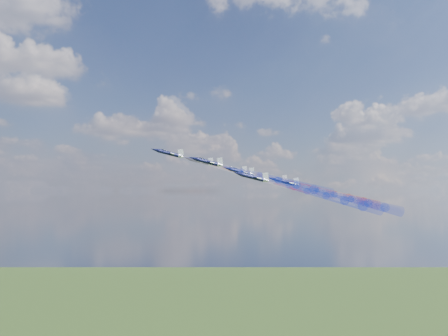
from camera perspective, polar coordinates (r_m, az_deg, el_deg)
jet_lead at (r=161.09m, az=-6.30°, el=1.67°), size 13.77×12.36×6.30m
trail_lead at (r=163.87m, az=1.46°, el=-0.31°), size 34.80×16.39×12.42m
jet_inner_left at (r=151.58m, az=-1.90°, el=0.70°), size 13.77×12.36×6.30m
trail_inner_left at (r=156.20m, az=6.18°, el=-1.37°), size 34.80×16.39×12.42m
jet_inner_right at (r=172.30m, az=-2.77°, el=0.75°), size 13.77×12.36×6.30m
trail_inner_right at (r=176.39m, az=4.40°, el=-1.08°), size 34.80×16.39×12.42m
jet_outer_left at (r=143.86m, az=3.26°, el=-1.05°), size 13.77×12.36×6.30m
trail_outer_left at (r=150.61m, az=11.52°, el=-3.13°), size 34.80×16.39×12.42m
jet_center_third at (r=163.26m, az=1.86°, el=-0.41°), size 13.77×12.36×6.30m
trail_center_third at (r=169.26m, az=9.23°, el=-2.29°), size 34.80×16.39×12.42m
jet_outer_right at (r=186.93m, az=1.22°, el=-0.18°), size 13.77×12.36×6.30m
trail_outer_right at (r=192.49m, az=7.71°, el=-1.84°), size 34.80×16.39×12.42m
jet_rear_left at (r=158.41m, az=6.91°, el=-1.57°), size 13.77×12.36×6.30m
trail_rear_left at (r=166.37m, az=14.25°, el=-3.42°), size 34.80×16.39×12.42m
jet_rear_right at (r=179.08m, az=5.74°, el=-1.23°), size 13.77×12.36×6.30m
trail_rear_right at (r=186.43m, az=12.32°, el=-2.90°), size 34.80×16.39×12.42m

